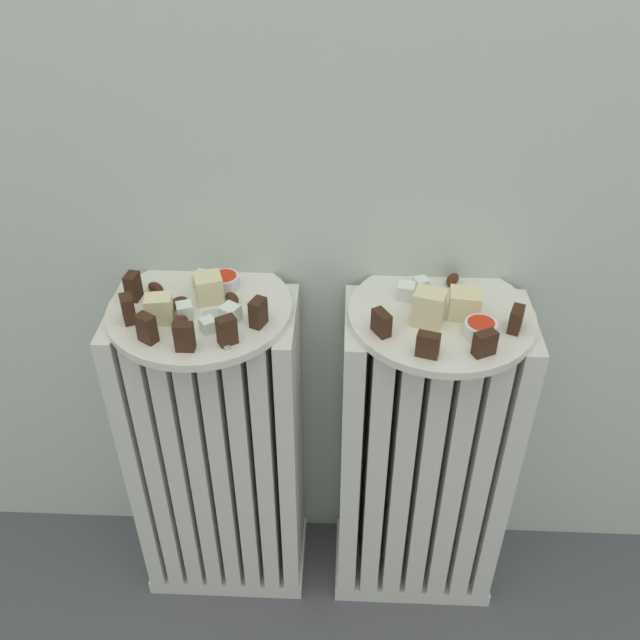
# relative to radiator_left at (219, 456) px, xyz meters

# --- Properties ---
(radiator_left) EXTENTS (0.28, 0.16, 0.60)m
(radiator_left) POSITION_rel_radiator_left_xyz_m (0.00, 0.00, 0.00)
(radiator_left) COLOR silver
(radiator_left) RESTS_ON ground_plane
(radiator_right) EXTENTS (0.28, 0.16, 0.60)m
(radiator_right) POSITION_rel_radiator_left_xyz_m (0.35, 0.00, 0.00)
(radiator_right) COLOR silver
(radiator_right) RESTS_ON ground_plane
(plate_left) EXTENTS (0.27, 0.27, 0.01)m
(plate_left) POSITION_rel_radiator_left_xyz_m (-0.00, 0.00, 0.31)
(plate_left) COLOR silver
(plate_left) RESTS_ON radiator_left
(plate_right) EXTENTS (0.27, 0.27, 0.01)m
(plate_right) POSITION_rel_radiator_left_xyz_m (0.35, 0.00, 0.31)
(plate_right) COLOR silver
(plate_right) RESTS_ON radiator_right
(dark_cake_slice_left_0) EXTENTS (0.02, 0.03, 0.04)m
(dark_cake_slice_left_0) POSITION_rel_radiator_left_xyz_m (-0.10, 0.01, 0.33)
(dark_cake_slice_left_0) COLOR #382114
(dark_cake_slice_left_0) RESTS_ON plate_left
(dark_cake_slice_left_1) EXTENTS (0.03, 0.03, 0.04)m
(dark_cake_slice_left_1) POSITION_rel_radiator_left_xyz_m (-0.09, -0.04, 0.33)
(dark_cake_slice_left_1) COLOR #382114
(dark_cake_slice_left_1) RESTS_ON plate_left
(dark_cake_slice_left_2) EXTENTS (0.03, 0.03, 0.04)m
(dark_cake_slice_left_2) POSITION_rel_radiator_left_xyz_m (-0.05, -0.08, 0.33)
(dark_cake_slice_left_2) COLOR #382114
(dark_cake_slice_left_2) RESTS_ON plate_left
(dark_cake_slice_left_3) EXTENTS (0.02, 0.02, 0.04)m
(dark_cake_slice_left_3) POSITION_rel_radiator_left_xyz_m (-0.00, -0.10, 0.33)
(dark_cake_slice_left_3) COLOR #382114
(dark_cake_slice_left_3) RESTS_ON plate_left
(dark_cake_slice_left_4) EXTENTS (0.03, 0.03, 0.04)m
(dark_cake_slice_left_4) POSITION_rel_radiator_left_xyz_m (0.05, -0.08, 0.33)
(dark_cake_slice_left_4) COLOR #382114
(dark_cake_slice_left_4) RESTS_ON plate_left
(dark_cake_slice_left_5) EXTENTS (0.03, 0.03, 0.04)m
(dark_cake_slice_left_5) POSITION_rel_radiator_left_xyz_m (0.09, -0.04, 0.33)
(dark_cake_slice_left_5) COLOR #382114
(dark_cake_slice_left_5) RESTS_ON plate_left
(marble_cake_slice_left_0) EXTENTS (0.04, 0.03, 0.04)m
(marble_cake_slice_left_0) POSITION_rel_radiator_left_xyz_m (-0.05, -0.04, 0.33)
(marble_cake_slice_left_0) COLOR beige
(marble_cake_slice_left_0) RESTS_ON plate_left
(marble_cake_slice_left_1) EXTENTS (0.05, 0.05, 0.04)m
(marble_cake_slice_left_1) POSITION_rel_radiator_left_xyz_m (0.01, 0.02, 0.33)
(marble_cake_slice_left_1) COLOR beige
(marble_cake_slice_left_1) RESTS_ON plate_left
(turkish_delight_left_0) EXTENTS (0.03, 0.03, 0.02)m
(turkish_delight_left_0) POSITION_rel_radiator_left_xyz_m (0.05, -0.03, 0.33)
(turkish_delight_left_0) COLOR white
(turkish_delight_left_0) RESTS_ON plate_left
(turkish_delight_left_1) EXTENTS (0.03, 0.03, 0.02)m
(turkish_delight_left_1) POSITION_rel_radiator_left_xyz_m (-0.02, -0.03, 0.33)
(turkish_delight_left_1) COLOR white
(turkish_delight_left_1) RESTS_ON plate_left
(turkish_delight_left_2) EXTENTS (0.03, 0.03, 0.02)m
(turkish_delight_left_2) POSITION_rel_radiator_left_xyz_m (0.02, -0.06, 0.32)
(turkish_delight_left_2) COLOR white
(turkish_delight_left_2) RESTS_ON plate_left
(turkish_delight_left_3) EXTENTS (0.03, 0.03, 0.02)m
(turkish_delight_left_3) POSITION_rel_radiator_left_xyz_m (-0.00, 0.05, 0.33)
(turkish_delight_left_3) COLOR white
(turkish_delight_left_3) RESTS_ON plate_left
(medjool_date_left_0) EXTENTS (0.03, 0.03, 0.02)m
(medjool_date_left_0) POSITION_rel_radiator_left_xyz_m (0.05, 0.01, 0.32)
(medjool_date_left_0) COLOR #3D1E0F
(medjool_date_left_0) RESTS_ON plate_left
(medjool_date_left_1) EXTENTS (0.03, 0.03, 0.02)m
(medjool_date_left_1) POSITION_rel_radiator_left_xyz_m (-0.02, -0.05, 0.32)
(medjool_date_left_1) COLOR #3D1E0F
(medjool_date_left_1) RESTS_ON plate_left
(medjool_date_left_2) EXTENTS (0.03, 0.03, 0.02)m
(medjool_date_left_2) POSITION_rel_radiator_left_xyz_m (-0.03, -0.01, 0.32)
(medjool_date_left_2) COLOR #3D1E0F
(medjool_date_left_2) RESTS_ON plate_left
(medjool_date_left_3) EXTENTS (0.03, 0.03, 0.02)m
(medjool_date_left_3) POSITION_rel_radiator_left_xyz_m (-0.07, 0.03, 0.32)
(medjool_date_left_3) COLOR #3D1E0F
(medjool_date_left_3) RESTS_ON plate_left
(jam_bowl_left) EXTENTS (0.04, 0.04, 0.02)m
(jam_bowl_left) POSITION_rel_radiator_left_xyz_m (0.03, 0.05, 0.33)
(jam_bowl_left) COLOR white
(jam_bowl_left) RESTS_ON plate_left
(dark_cake_slice_right_0) EXTENTS (0.03, 0.03, 0.03)m
(dark_cake_slice_right_0) POSITION_rel_radiator_left_xyz_m (0.26, -0.05, 0.33)
(dark_cake_slice_right_0) COLOR #382114
(dark_cake_slice_right_0) RESTS_ON plate_right
(dark_cake_slice_right_1) EXTENTS (0.03, 0.02, 0.03)m
(dark_cake_slice_right_1) POSITION_rel_radiator_left_xyz_m (0.32, -0.10, 0.33)
(dark_cake_slice_right_1) COLOR #382114
(dark_cake_slice_right_1) RESTS_ON plate_right
(dark_cake_slice_right_2) EXTENTS (0.03, 0.03, 0.03)m
(dark_cake_slice_right_2) POSITION_rel_radiator_left_xyz_m (0.39, -0.09, 0.33)
(dark_cake_slice_right_2) COLOR #382114
(dark_cake_slice_right_2) RESTS_ON plate_right
(dark_cake_slice_right_3) EXTENTS (0.03, 0.03, 0.03)m
(dark_cake_slice_right_3) POSITION_rel_radiator_left_xyz_m (0.44, -0.04, 0.33)
(dark_cake_slice_right_3) COLOR #382114
(dark_cake_slice_right_3) RESTS_ON plate_right
(marble_cake_slice_right_0) EXTENTS (0.05, 0.04, 0.04)m
(marble_cake_slice_right_0) POSITION_rel_radiator_left_xyz_m (0.37, -0.01, 0.33)
(marble_cake_slice_right_0) COLOR beige
(marble_cake_slice_right_0) RESTS_ON plate_right
(marble_cake_slice_right_1) EXTENTS (0.05, 0.04, 0.05)m
(marble_cake_slice_right_1) POSITION_rel_radiator_left_xyz_m (0.32, -0.03, 0.34)
(marble_cake_slice_right_1) COLOR beige
(marble_cake_slice_right_1) RESTS_ON plate_right
(turkish_delight_right_0) EXTENTS (0.02, 0.02, 0.02)m
(turkish_delight_right_0) POSITION_rel_radiator_left_xyz_m (0.32, 0.05, 0.32)
(turkish_delight_right_0) COLOR white
(turkish_delight_right_0) RESTS_ON plate_right
(turkish_delight_right_1) EXTENTS (0.03, 0.03, 0.02)m
(turkish_delight_right_1) POSITION_rel_radiator_left_xyz_m (0.30, 0.03, 0.33)
(turkish_delight_right_1) COLOR white
(turkish_delight_right_1) RESTS_ON plate_right
(medjool_date_right_0) EXTENTS (0.03, 0.03, 0.02)m
(medjool_date_right_0) POSITION_rel_radiator_left_xyz_m (0.32, 0.02, 0.32)
(medjool_date_right_0) COLOR #3D1E0F
(medjool_date_right_0) RESTS_ON plate_right
(medjool_date_right_1) EXTENTS (0.03, 0.03, 0.02)m
(medjool_date_right_1) POSITION_rel_radiator_left_xyz_m (0.37, 0.07, 0.32)
(medjool_date_right_1) COLOR #3D1E0F
(medjool_date_right_1) RESTS_ON plate_right
(jam_bowl_right) EXTENTS (0.04, 0.04, 0.02)m
(jam_bowl_right) POSITION_rel_radiator_left_xyz_m (0.39, -0.05, 0.33)
(jam_bowl_right) COLOR white
(jam_bowl_right) RESTS_ON plate_right
(fork) EXTENTS (0.05, 0.09, 0.00)m
(fork) POSITION_rel_radiator_left_xyz_m (0.03, -0.05, 0.32)
(fork) COLOR #B7B7BC
(fork) RESTS_ON plate_left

